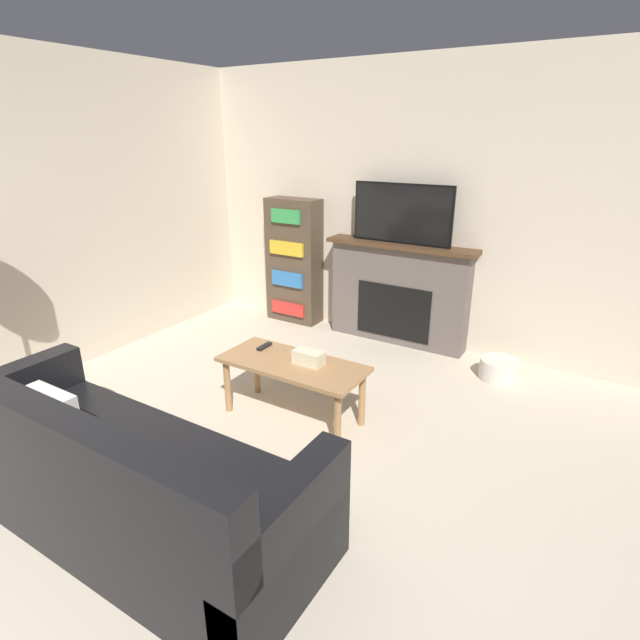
% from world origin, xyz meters
% --- Properties ---
extents(ground_plane, '(18.00, 18.00, 0.00)m').
position_xyz_m(ground_plane, '(0.00, 0.00, 0.00)').
color(ground_plane, beige).
extents(wall_back, '(5.49, 0.06, 2.70)m').
position_xyz_m(wall_back, '(0.00, 3.84, 1.35)').
color(wall_back, beige).
rests_on(wall_back, ground_plane).
extents(wall_side, '(0.06, 4.81, 2.70)m').
position_xyz_m(wall_side, '(-2.28, 1.90, 1.35)').
color(wall_side, beige).
rests_on(wall_side, ground_plane).
extents(fireplace, '(1.51, 0.28, 1.03)m').
position_xyz_m(fireplace, '(0.05, 3.70, 0.52)').
color(fireplace, '#605651').
rests_on(fireplace, ground_plane).
extents(tv, '(0.99, 0.03, 0.57)m').
position_xyz_m(tv, '(0.05, 3.68, 1.31)').
color(tv, black).
rests_on(tv, fireplace).
extents(couch, '(2.26, 0.86, 0.87)m').
position_xyz_m(couch, '(-0.18, 0.51, 0.29)').
color(couch, black).
rests_on(couch, ground_plane).
extents(coffee_table, '(1.09, 0.48, 0.46)m').
position_xyz_m(coffee_table, '(-0.01, 1.90, 0.40)').
color(coffee_table, '#A87A4C').
rests_on(coffee_table, ground_plane).
extents(tissue_box, '(0.22, 0.12, 0.10)m').
position_xyz_m(tissue_box, '(0.10, 1.94, 0.51)').
color(tissue_box, beige).
rests_on(tissue_box, coffee_table).
extents(remote_control, '(0.04, 0.15, 0.02)m').
position_xyz_m(remote_control, '(-0.35, 2.00, 0.47)').
color(remote_control, black).
rests_on(remote_control, coffee_table).
extents(bookshelf, '(0.61, 0.29, 1.38)m').
position_xyz_m(bookshelf, '(-1.21, 3.67, 0.69)').
color(bookshelf, '#4C3D2D').
rests_on(bookshelf, ground_plane).
extents(storage_basket, '(0.33, 0.33, 0.18)m').
position_xyz_m(storage_basket, '(1.16, 3.37, 0.09)').
color(storage_basket, silver).
rests_on(storage_basket, ground_plane).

